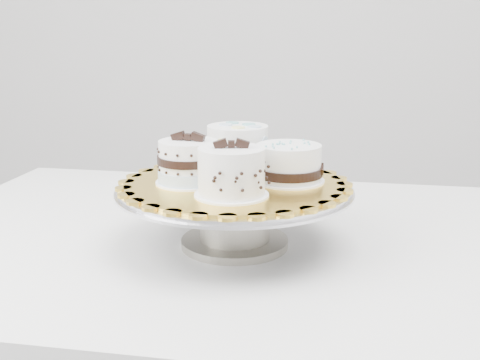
{
  "coord_description": "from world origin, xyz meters",
  "views": [
    {
      "loc": [
        0.06,
        -0.85,
        1.09
      ],
      "look_at": [
        0.02,
        0.04,
        0.86
      ],
      "focal_mm": 45.0,
      "sensor_mm": 36.0,
      "label": 1
    }
  ],
  "objects_px": {
    "cake_dots": "(238,147)",
    "cake_ribbon": "(289,164)",
    "table": "(247,280)",
    "cake_banded": "(189,164)",
    "cake_board": "(235,184)",
    "cake_swirl": "(231,173)",
    "cake_stand": "(235,205)"
  },
  "relations": [
    {
      "from": "cake_dots",
      "to": "cake_ribbon",
      "type": "bearing_deg",
      "value": -42.91
    },
    {
      "from": "table",
      "to": "cake_banded",
      "type": "bearing_deg",
      "value": -139.0
    },
    {
      "from": "table",
      "to": "cake_board",
      "type": "xyz_separation_m",
      "value": [
        -0.02,
        -0.05,
        0.18
      ]
    },
    {
      "from": "cake_dots",
      "to": "cake_swirl",
      "type": "bearing_deg",
      "value": -90.88
    },
    {
      "from": "cake_board",
      "to": "cake_ribbon",
      "type": "xyz_separation_m",
      "value": [
        0.08,
        0.01,
        0.03
      ]
    },
    {
      "from": "cake_swirl",
      "to": "cake_ribbon",
      "type": "bearing_deg",
      "value": 40.76
    },
    {
      "from": "cake_stand",
      "to": "cake_board",
      "type": "xyz_separation_m",
      "value": [
        0.0,
        0.0,
        0.03
      ]
    },
    {
      "from": "cake_board",
      "to": "cake_swirl",
      "type": "distance_m",
      "value": 0.08
    },
    {
      "from": "cake_dots",
      "to": "cake_ribbon",
      "type": "height_order",
      "value": "cake_dots"
    },
    {
      "from": "cake_swirl",
      "to": "cake_stand",
      "type": "bearing_deg",
      "value": 85.16
    },
    {
      "from": "table",
      "to": "cake_ribbon",
      "type": "distance_m",
      "value": 0.23
    },
    {
      "from": "table",
      "to": "cake_ribbon",
      "type": "bearing_deg",
      "value": -22.62
    },
    {
      "from": "cake_stand",
      "to": "cake_banded",
      "type": "relative_size",
      "value": 3.34
    },
    {
      "from": "cake_stand",
      "to": "cake_banded",
      "type": "xyz_separation_m",
      "value": [
        -0.07,
        -0.01,
        0.07
      ]
    },
    {
      "from": "table",
      "to": "cake_swirl",
      "type": "distance_m",
      "value": 0.25
    },
    {
      "from": "cake_board",
      "to": "cake_ribbon",
      "type": "distance_m",
      "value": 0.09
    },
    {
      "from": "cake_ribbon",
      "to": "cake_board",
      "type": "bearing_deg",
      "value": -168.62
    },
    {
      "from": "cake_swirl",
      "to": "cake_dots",
      "type": "bearing_deg",
      "value": 84.96
    },
    {
      "from": "cake_banded",
      "to": "cake_ribbon",
      "type": "height_order",
      "value": "cake_banded"
    },
    {
      "from": "cake_ribbon",
      "to": "cake_stand",
      "type": "bearing_deg",
      "value": -168.62
    },
    {
      "from": "cake_banded",
      "to": "cake_dots",
      "type": "bearing_deg",
      "value": 68.06
    },
    {
      "from": "cake_swirl",
      "to": "cake_dots",
      "type": "height_order",
      "value": "cake_swirl"
    },
    {
      "from": "cake_swirl",
      "to": "cake_dots",
      "type": "distance_m",
      "value": 0.16
    },
    {
      "from": "cake_stand",
      "to": "cake_board",
      "type": "height_order",
      "value": "cake_board"
    },
    {
      "from": "table",
      "to": "cake_board",
      "type": "distance_m",
      "value": 0.19
    },
    {
      "from": "cake_banded",
      "to": "cake_dots",
      "type": "height_order",
      "value": "cake_banded"
    },
    {
      "from": "cake_stand",
      "to": "cake_board",
      "type": "distance_m",
      "value": 0.03
    },
    {
      "from": "table",
      "to": "cake_dots",
      "type": "height_order",
      "value": "cake_dots"
    },
    {
      "from": "cake_board",
      "to": "cake_stand",
      "type": "bearing_deg",
      "value": -135.0
    },
    {
      "from": "table",
      "to": "cake_stand",
      "type": "xyz_separation_m",
      "value": [
        -0.02,
        -0.05,
        0.15
      ]
    },
    {
      "from": "cake_board",
      "to": "cake_ribbon",
      "type": "bearing_deg",
      "value": 6.28
    },
    {
      "from": "table",
      "to": "cake_dots",
      "type": "xyz_separation_m",
      "value": [
        -0.02,
        0.04,
        0.22
      ]
    }
  ]
}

